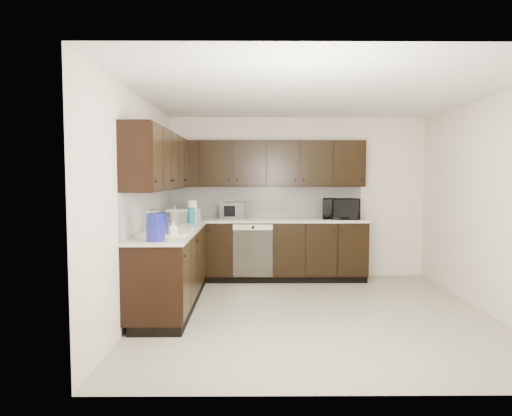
# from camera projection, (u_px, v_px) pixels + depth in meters

# --- Properties ---
(floor) EXTENTS (4.00, 4.00, 0.00)m
(floor) POSITION_uv_depth(u_px,v_px,m) (313.00, 313.00, 5.28)
(floor) COLOR #A29D86
(floor) RESTS_ON ground
(ceiling) EXTENTS (4.00, 4.00, 0.00)m
(ceiling) POSITION_uv_depth(u_px,v_px,m) (315.00, 94.00, 5.11)
(ceiling) COLOR white
(ceiling) RESTS_ON wall_back
(wall_back) EXTENTS (4.00, 0.02, 2.50)m
(wall_back) POSITION_uv_depth(u_px,v_px,m) (297.00, 197.00, 7.19)
(wall_back) COLOR beige
(wall_back) RESTS_ON floor
(wall_left) EXTENTS (0.02, 4.00, 2.50)m
(wall_left) POSITION_uv_depth(u_px,v_px,m) (139.00, 205.00, 5.18)
(wall_left) COLOR beige
(wall_left) RESTS_ON floor
(wall_right) EXTENTS (0.02, 4.00, 2.50)m
(wall_right) POSITION_uv_depth(u_px,v_px,m) (489.00, 205.00, 5.21)
(wall_right) COLOR beige
(wall_right) RESTS_ON floor
(wall_front) EXTENTS (4.00, 0.02, 2.50)m
(wall_front) POSITION_uv_depth(u_px,v_px,m) (352.00, 223.00, 3.20)
(wall_front) COLOR beige
(wall_front) RESTS_ON floor
(lower_cabinets) EXTENTS (3.00, 2.80, 0.90)m
(lower_cabinets) POSITION_uv_depth(u_px,v_px,m) (231.00, 260.00, 6.35)
(lower_cabinets) COLOR black
(lower_cabinets) RESTS_ON floor
(countertop) EXTENTS (3.03, 2.83, 0.04)m
(countertop) POSITION_uv_depth(u_px,v_px,m) (231.00, 224.00, 6.31)
(countertop) COLOR beige
(countertop) RESTS_ON lower_cabinets
(backsplash) EXTENTS (3.00, 2.80, 0.48)m
(backsplash) POSITION_uv_depth(u_px,v_px,m) (217.00, 204.00, 6.50)
(backsplash) COLOR silver
(backsplash) RESTS_ON countertop
(upper_cabinets) EXTENTS (3.00, 2.80, 0.70)m
(upper_cabinets) POSITION_uv_depth(u_px,v_px,m) (224.00, 163.00, 6.35)
(upper_cabinets) COLOR black
(upper_cabinets) RESTS_ON wall_back
(dishwasher) EXTENTS (0.58, 0.04, 0.78)m
(dishwasher) POSITION_uv_depth(u_px,v_px,m) (253.00, 247.00, 6.64)
(dishwasher) COLOR beige
(dishwasher) RESTS_ON lower_cabinets
(sink) EXTENTS (0.54, 0.82, 0.42)m
(sink) POSITION_uv_depth(u_px,v_px,m) (167.00, 238.00, 5.19)
(sink) COLOR beige
(sink) RESTS_ON countertop
(microwave) EXTENTS (0.60, 0.46, 0.30)m
(microwave) POSITION_uv_depth(u_px,v_px,m) (341.00, 209.00, 6.85)
(microwave) COLOR black
(microwave) RESTS_ON countertop
(soap_bottle_a) EXTENTS (0.10, 0.10, 0.17)m
(soap_bottle_a) POSITION_uv_depth(u_px,v_px,m) (173.00, 228.00, 4.85)
(soap_bottle_a) COLOR gray
(soap_bottle_a) RESTS_ON countertop
(soap_bottle_b) EXTENTS (0.09, 0.09, 0.23)m
(soap_bottle_b) POSITION_uv_depth(u_px,v_px,m) (175.00, 214.00, 6.35)
(soap_bottle_b) COLOR gray
(soap_bottle_b) RESTS_ON countertop
(toaster_oven) EXTENTS (0.46, 0.40, 0.25)m
(toaster_oven) POSITION_uv_depth(u_px,v_px,m) (235.00, 210.00, 6.91)
(toaster_oven) COLOR #ACACAE
(toaster_oven) RESTS_ON countertop
(storage_bin) EXTENTS (0.51, 0.44, 0.17)m
(storage_bin) POSITION_uv_depth(u_px,v_px,m) (183.00, 216.00, 6.41)
(storage_bin) COLOR white
(storage_bin) RESTS_ON countertop
(blue_pitcher) EXTENTS (0.24, 0.24, 0.28)m
(blue_pitcher) POSITION_uv_depth(u_px,v_px,m) (156.00, 227.00, 4.49)
(blue_pitcher) COLOR #101694
(blue_pitcher) RESTS_ON countertop
(teal_tumbler) EXTENTS (0.12, 0.12, 0.21)m
(teal_tumbler) POSITION_uv_depth(u_px,v_px,m) (191.00, 215.00, 6.26)
(teal_tumbler) COLOR #0C7387
(teal_tumbler) RESTS_ON countertop
(paper_towel_roll) EXTENTS (0.17, 0.17, 0.29)m
(paper_towel_roll) POSITION_uv_depth(u_px,v_px,m) (192.00, 211.00, 6.54)
(paper_towel_roll) COLOR silver
(paper_towel_roll) RESTS_ON countertop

